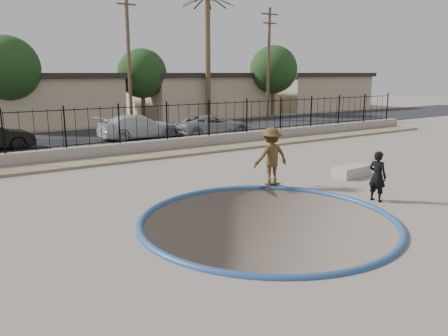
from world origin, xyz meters
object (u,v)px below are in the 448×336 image
skateboard (270,185)px  car_c (139,126)px  skater (271,159)px  car_d (213,125)px  videographer (377,176)px  concrete_ledge (352,171)px

skateboard → car_c: 13.30m
skater → car_c: skater is taller
car_c → car_d: (4.31, -1.60, -0.04)m
skater → skateboard: (-0.00, -0.00, -0.93)m
videographer → car_c: (-1.13, 16.37, -0.04)m
skater → car_d: skater is taller
videographer → car_d: (3.18, 14.77, -0.09)m
car_c → skateboard: bearing=174.9°
skater → skateboard: skater is taller
skater → concrete_ledge: 3.79m
videographer → car_d: bearing=-19.5°
car_c → car_d: car_c is taller
car_c → skater: bearing=174.9°
concrete_ledge → car_c: bearing=102.8°
concrete_ledge → car_d: car_d is taller
skateboard → skater: bearing=14.5°
car_c → videographer: bearing=-178.7°
car_d → concrete_ledge: bearing=178.5°
skateboard → car_d: size_ratio=0.19×
videographer → car_c: size_ratio=0.32×
skateboard → videographer: (1.70, -3.10, 0.73)m
skater → car_c: bearing=-86.1°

